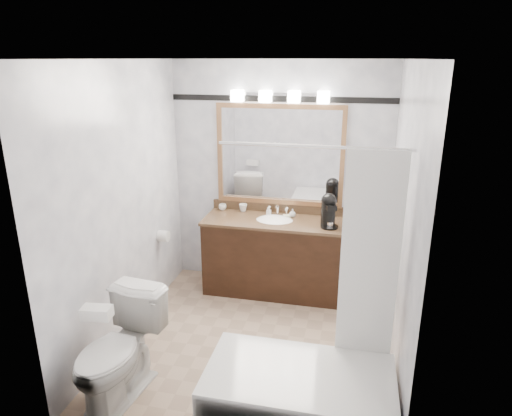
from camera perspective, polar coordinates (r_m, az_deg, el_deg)
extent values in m
cube|color=tan|center=(4.41, -0.27, -16.44)|extent=(2.40, 2.60, 0.01)
cube|color=white|center=(3.63, -0.33, 18.21)|extent=(2.40, 2.60, 0.01)
cube|color=white|center=(5.07, 2.97, 3.86)|extent=(2.40, 0.01, 2.50)
cube|color=white|center=(2.69, -6.54, -9.76)|extent=(2.40, 0.01, 2.50)
cube|color=white|center=(4.26, -16.31, 0.32)|extent=(0.01, 2.60, 2.50)
cube|color=white|center=(3.78, 17.83, -2.10)|extent=(0.01, 2.60, 2.50)
cube|color=black|center=(5.08, 2.26, -6.16)|extent=(1.50, 0.55, 0.82)
cube|color=brown|center=(4.92, 2.32, -1.65)|extent=(1.53, 0.58, 0.03)
cube|color=brown|center=(5.15, 2.86, 0.03)|extent=(1.53, 0.03, 0.10)
ellipsoid|color=white|center=(4.92, 2.32, -1.81)|extent=(0.44, 0.34, 0.14)
cube|color=#A5744A|center=(4.91, 3.06, 12.58)|extent=(1.40, 0.04, 0.05)
cube|color=#A5744A|center=(5.12, 2.87, 0.81)|extent=(1.40, 0.04, 0.05)
cube|color=#A5744A|center=(5.14, -4.53, 6.89)|extent=(0.05, 0.04, 1.00)
cube|color=#A5744A|center=(4.93, 10.77, 6.12)|extent=(0.05, 0.04, 1.00)
cube|color=white|center=(5.00, 2.97, 6.58)|extent=(1.30, 0.01, 1.00)
cube|color=silver|center=(4.89, 3.07, 14.03)|extent=(0.90, 0.05, 0.03)
cube|color=white|center=(4.94, -2.34, 13.85)|extent=(0.12, 0.12, 0.12)
cube|color=white|center=(4.87, 1.17, 13.80)|extent=(0.12, 0.12, 0.12)
cube|color=white|center=(4.82, 4.77, 13.69)|extent=(0.12, 0.12, 0.12)
cube|color=white|center=(4.79, 8.43, 13.54)|extent=(0.12, 0.12, 0.12)
cube|color=black|center=(4.92, 3.11, 13.47)|extent=(2.40, 0.01, 0.06)
cube|color=white|center=(3.49, 5.34, -22.74)|extent=(1.30, 0.72, 0.45)
cylinder|color=silver|center=(3.06, 7.20, 7.63)|extent=(1.30, 0.02, 0.02)
cube|color=white|center=(3.28, 14.01, -6.32)|extent=(0.40, 0.04, 1.55)
cylinder|color=white|center=(4.97, -11.50, -3.45)|extent=(0.11, 0.12, 0.12)
imported|color=white|center=(3.74, -16.91, -16.77)|extent=(0.56, 0.86, 0.82)
cube|color=white|center=(3.36, -19.29, -12.23)|extent=(0.21, 0.13, 0.08)
cylinder|color=black|center=(4.74, 9.15, -2.32)|extent=(0.18, 0.18, 0.02)
cylinder|color=black|center=(4.75, 9.01, -0.60)|extent=(0.15, 0.15, 0.26)
sphere|color=black|center=(4.71, 9.09, 0.90)|extent=(0.16, 0.16, 0.16)
cube|color=black|center=(4.65, 9.35, 0.08)|extent=(0.13, 0.13, 0.05)
cylinder|color=silver|center=(4.71, 9.24, -2.07)|extent=(0.06, 0.06, 0.06)
imported|color=white|center=(5.23, -4.20, 0.12)|extent=(0.10, 0.10, 0.07)
imported|color=white|center=(5.17, -1.62, 0.04)|extent=(0.12, 0.12, 0.08)
imported|color=white|center=(5.04, 1.61, -0.41)|extent=(0.05, 0.05, 0.09)
imported|color=white|center=(5.00, 4.58, -0.62)|extent=(0.09, 0.09, 0.09)
cube|color=beige|center=(5.00, 3.85, -0.99)|extent=(0.09, 0.07, 0.02)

